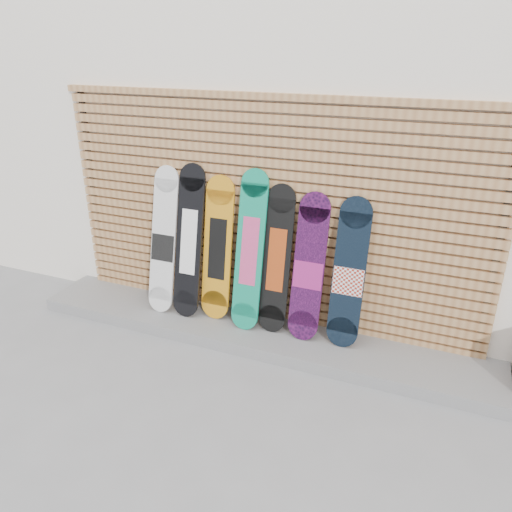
# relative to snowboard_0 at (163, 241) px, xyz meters

# --- Properties ---
(ground) EXTENTS (80.00, 80.00, 0.00)m
(ground) POSITION_rel_snowboard_0_xyz_m (1.17, -0.76, -0.84)
(ground) COLOR gray
(ground) RESTS_ON ground
(building) EXTENTS (12.00, 5.00, 3.60)m
(building) POSITION_rel_snowboard_0_xyz_m (1.67, 2.74, 0.96)
(building) COLOR white
(building) RESTS_ON ground
(concrete_step) EXTENTS (4.60, 0.70, 0.12)m
(concrete_step) POSITION_rel_snowboard_0_xyz_m (1.02, -0.08, -0.78)
(concrete_step) COLOR slate
(concrete_step) RESTS_ON ground
(slat_wall) EXTENTS (4.26, 0.08, 2.29)m
(slat_wall) POSITION_rel_snowboard_0_xyz_m (1.02, 0.21, 0.37)
(slat_wall) COLOR #A57245
(slat_wall) RESTS_ON ground
(snowboard_0) EXTENTS (0.27, 0.37, 1.47)m
(snowboard_0) POSITION_rel_snowboard_0_xyz_m (0.00, 0.00, 0.00)
(snowboard_0) COLOR silver
(snowboard_0) RESTS_ON concrete_step
(snowboard_1) EXTENTS (0.28, 0.36, 1.51)m
(snowboard_1) POSITION_rel_snowboard_0_xyz_m (0.29, 0.01, 0.04)
(snowboard_1) COLOR black
(snowboard_1) RESTS_ON concrete_step
(snowboard_2) EXTENTS (0.29, 0.28, 1.43)m
(snowboard_2) POSITION_rel_snowboard_0_xyz_m (0.58, 0.05, -0.01)
(snowboard_2) COLOR orange
(snowboard_2) RESTS_ON concrete_step
(snowboard_3) EXTENTS (0.27, 0.35, 1.52)m
(snowboard_3) POSITION_rel_snowboard_0_xyz_m (0.94, 0.01, 0.04)
(snowboard_3) COLOR #0D8664
(snowboard_3) RESTS_ON concrete_step
(snowboard_4) EXTENTS (0.27, 0.29, 1.41)m
(snowboard_4) POSITION_rel_snowboard_0_xyz_m (1.20, 0.04, -0.02)
(snowboard_4) COLOR black
(snowboard_4) RESTS_ON concrete_step
(snowboard_5) EXTENTS (0.29, 0.32, 1.37)m
(snowboard_5) POSITION_rel_snowboard_0_xyz_m (1.52, 0.03, -0.05)
(snowboard_5) COLOR black
(snowboard_5) RESTS_ON concrete_step
(snowboard_6) EXTENTS (0.29, 0.29, 1.37)m
(snowboard_6) POSITION_rel_snowboard_0_xyz_m (1.89, 0.04, -0.05)
(snowboard_6) COLOR black
(snowboard_6) RESTS_ON concrete_step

